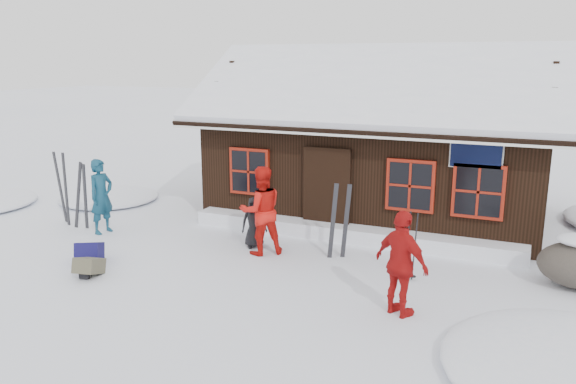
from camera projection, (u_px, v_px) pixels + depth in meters
name	position (u px, v px, depth m)	size (l,w,h in m)	color
ground	(243.00, 263.00, 11.31)	(120.00, 120.00, 0.00)	white
mountain_hut	(381.00, 154.00, 14.80)	(8.90, 6.09, 4.42)	black
snow_drift	(348.00, 233.00, 12.69)	(7.60, 0.60, 0.35)	white
snow_mounds	(350.00, 246.00, 12.33)	(20.60, 13.20, 0.48)	white
skier_teal	(101.00, 196.00, 13.10)	(0.64, 0.42, 1.76)	navy
skier_orange_left	(261.00, 211.00, 11.66)	(0.91, 0.71, 1.87)	red
skier_orange_right	(402.00, 264.00, 8.82)	(1.01, 0.42, 1.73)	#AA1111
skier_crouched	(254.00, 222.00, 12.14)	(0.55, 0.36, 1.12)	black
ski_pair_left	(82.00, 197.00, 13.43)	(0.60, 0.22, 1.68)	black
ski_pair_mid	(63.00, 189.00, 13.90)	(0.56, 0.25, 1.84)	black
ski_pair_right	(339.00, 222.00, 11.45)	(0.46, 0.19, 1.62)	black
ski_poles	(411.00, 247.00, 10.29)	(0.24, 0.12, 1.35)	black
backpack_blue	(90.00, 255.00, 11.30)	(0.46, 0.60, 0.33)	#14114A
backpack_olive	(89.00, 269.00, 10.56)	(0.40, 0.53, 0.29)	#504C39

